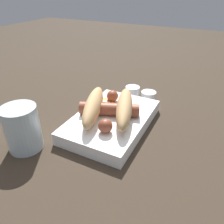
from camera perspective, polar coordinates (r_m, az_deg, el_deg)
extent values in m
plane|color=#33281E|center=(0.57, 0.00, -3.63)|extent=(3.00, 3.00, 0.00)
cube|color=white|center=(0.56, 0.00, -2.29)|extent=(0.26, 0.17, 0.03)
ellipsoid|color=tan|center=(0.54, -4.87, 1.62)|extent=(0.19, 0.10, 0.05)
ellipsoid|color=tan|center=(0.53, 3.26, 1.19)|extent=(0.19, 0.10, 0.05)
cylinder|color=brown|center=(0.54, -0.70, 0.73)|extent=(0.08, 0.15, 0.03)
sphere|color=brown|center=(0.48, -1.76, -3.68)|extent=(0.03, 0.03, 0.03)
sphere|color=brown|center=(0.61, 0.13, 4.22)|extent=(0.03, 0.03, 0.03)
cylinder|color=orange|center=(0.62, -1.76, 3.13)|extent=(0.03, 0.03, 0.00)
cylinder|color=#F99E4C|center=(0.60, -3.92, 2.44)|extent=(0.03, 0.03, 0.00)
cylinder|color=#F99E4C|center=(0.59, -0.60, 1.97)|extent=(0.04, 0.04, 0.00)
torus|color=silver|center=(0.59, -1.79, 2.13)|extent=(0.03, 0.03, 0.01)
torus|color=silver|center=(0.62, -3.16, 3.17)|extent=(0.04, 0.04, 0.00)
cylinder|color=silver|center=(0.69, 9.48, 4.10)|extent=(0.05, 0.05, 0.03)
cylinder|color=#4C662D|center=(0.69, 9.42, 3.47)|extent=(0.04, 0.04, 0.01)
cylinder|color=silver|center=(0.72, 5.36, 5.47)|extent=(0.05, 0.05, 0.03)
cylinder|color=gold|center=(0.72, 5.33, 4.86)|extent=(0.04, 0.04, 0.01)
cylinder|color=silver|center=(0.51, -22.35, -3.97)|extent=(0.07, 0.07, 0.10)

